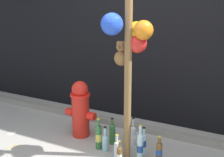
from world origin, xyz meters
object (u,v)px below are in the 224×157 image
(bottle_7, at_px, (117,149))
(bottle_6, at_px, (144,143))
(bottle_8, at_px, (133,134))
(bottle_3, at_px, (119,155))
(bottle_4, at_px, (105,142))
(bottle_0, at_px, (140,146))
(bottle_5, at_px, (159,152))
(memorial_post, at_px, (129,13))
(bottle_2, at_px, (99,136))
(fire_hydrant, at_px, (80,109))
(bottle_1, at_px, (112,133))

(bottle_7, bearing_deg, bottle_6, 49.56)
(bottle_8, bearing_deg, bottle_3, -82.62)
(bottle_4, xyz_separation_m, bottle_6, (0.44, 0.16, 0.02))
(bottle_0, xyz_separation_m, bottle_5, (0.23, 0.01, -0.02))
(memorial_post, bearing_deg, bottle_3, -87.91)
(bottle_6, bearing_deg, bottle_3, -110.73)
(bottle_8, bearing_deg, bottle_0, -53.30)
(bottle_0, distance_m, bottle_7, 0.27)
(bottle_2, bearing_deg, bottle_7, -20.70)
(memorial_post, bearing_deg, bottle_7, -120.94)
(fire_hydrant, xyz_separation_m, bottle_8, (0.73, 0.09, -0.25))
(bottle_0, height_order, bottle_2, bottle_0)
(bottle_2, bearing_deg, bottle_8, 42.63)
(bottle_5, relative_size, bottle_8, 0.91)
(bottle_3, bearing_deg, bottle_6, 69.27)
(bottle_4, relative_size, bottle_8, 0.88)
(bottle_6, height_order, bottle_8, bottle_8)
(memorial_post, height_order, bottle_4, memorial_post)
(memorial_post, height_order, bottle_1, memorial_post)
(bottle_1, bearing_deg, fire_hydrant, 177.83)
(memorial_post, bearing_deg, bottle_4, -175.19)
(fire_hydrant, xyz_separation_m, bottle_1, (0.49, -0.02, -0.24))
(bottle_2, relative_size, bottle_6, 1.18)
(memorial_post, height_order, bottle_2, memorial_post)
(fire_hydrant, height_order, bottle_8, fire_hydrant)
(bottle_3, xyz_separation_m, bottle_8, (-0.07, 0.53, 0.02))
(bottle_3, bearing_deg, bottle_4, 144.96)
(bottle_3, relative_size, bottle_8, 0.82)
(bottle_4, relative_size, bottle_6, 0.93)
(bottle_2, height_order, bottle_7, bottle_2)
(bottle_2, height_order, bottle_8, bottle_2)
(bottle_4, xyz_separation_m, bottle_7, (0.21, -0.10, 0.00))
(fire_hydrant, distance_m, bottle_4, 0.61)
(memorial_post, relative_size, bottle_1, 8.58)
(fire_hydrant, height_order, bottle_2, fire_hydrant)
(bottle_4, bearing_deg, bottle_6, 20.14)
(bottle_0, bearing_deg, fire_hydrant, 168.34)
(fire_hydrant, xyz_separation_m, bottle_6, (0.93, -0.06, -0.24))
(bottle_3, bearing_deg, bottle_7, 128.76)
(bottle_6, height_order, bottle_7, bottle_6)
(bottle_0, distance_m, bottle_4, 0.45)
(fire_hydrant, height_order, bottle_6, fire_hydrant)
(memorial_post, relative_size, bottle_8, 8.37)
(bottle_0, relative_size, bottle_8, 1.17)
(bottle_0, xyz_separation_m, bottle_4, (-0.44, -0.03, -0.04))
(bottle_1, xyz_separation_m, bottle_6, (0.45, -0.05, -0.01))
(bottle_3, distance_m, bottle_5, 0.45)
(bottle_1, bearing_deg, bottle_6, -5.83)
(bottle_4, bearing_deg, bottle_5, 3.75)
(fire_hydrant, bearing_deg, bottle_8, 7.41)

